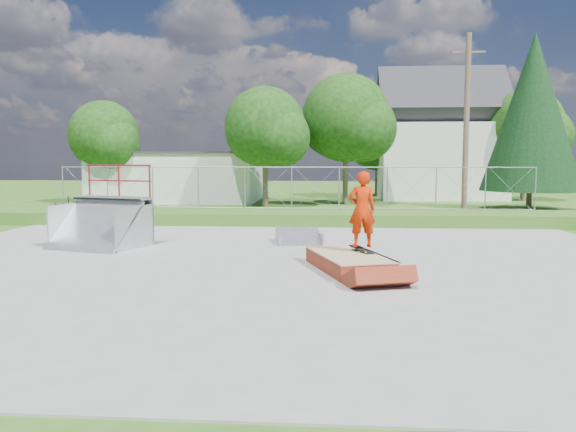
# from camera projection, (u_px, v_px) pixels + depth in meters

# --- Properties ---
(ground) EXTENTS (120.00, 120.00, 0.00)m
(ground) POSITION_uv_depth(u_px,v_px,m) (261.00, 267.00, 13.38)
(ground) COLOR #2A5919
(ground) RESTS_ON ground
(concrete_pad) EXTENTS (20.00, 16.00, 0.04)m
(concrete_pad) POSITION_uv_depth(u_px,v_px,m) (261.00, 266.00, 13.38)
(concrete_pad) COLOR gray
(concrete_pad) RESTS_ON ground
(grass_berm) EXTENTS (24.00, 3.00, 0.50)m
(grass_berm) POSITION_uv_depth(u_px,v_px,m) (290.00, 218.00, 22.79)
(grass_berm) COLOR #2A5919
(grass_berm) RESTS_ON ground
(grind_box) EXTENTS (2.08, 2.97, 0.40)m
(grind_box) POSITION_uv_depth(u_px,v_px,m) (349.00, 262.00, 12.91)
(grind_box) COLOR maroon
(grind_box) RESTS_ON concrete_pad
(quarter_pipe) EXTENTS (2.91, 2.67, 2.42)m
(quarter_pipe) POSITION_uv_depth(u_px,v_px,m) (98.00, 207.00, 16.20)
(quarter_pipe) COLOR #AAADB2
(quarter_pipe) RESTS_ON concrete_pad
(flat_bank_ramp) EXTENTS (1.59, 1.67, 0.41)m
(flat_bank_ramp) POSITION_uv_depth(u_px,v_px,m) (299.00, 237.00, 17.19)
(flat_bank_ramp) COLOR #AAADB2
(flat_bank_ramp) RESTS_ON concrete_pad
(skateboard) EXTENTS (0.59, 0.80, 0.13)m
(skateboard) POSITION_uv_depth(u_px,v_px,m) (361.00, 250.00, 13.18)
(skateboard) COLOR black
(skateboard) RESTS_ON grind_box
(skater) EXTENTS (0.70, 0.51, 1.78)m
(skater) POSITION_uv_depth(u_px,v_px,m) (362.00, 212.00, 13.09)
(skater) COLOR red
(skater) RESTS_ON grind_box
(concrete_stairs) EXTENTS (1.50, 1.60, 0.80)m
(concrete_stairs) POSITION_uv_depth(u_px,v_px,m) (79.00, 214.00, 22.62)
(concrete_stairs) COLOR gray
(concrete_stairs) RESTS_ON ground
(chain_link_fence) EXTENTS (20.00, 0.06, 1.80)m
(chain_link_fence) POSITION_uv_depth(u_px,v_px,m) (292.00, 188.00, 23.67)
(chain_link_fence) COLOR #919399
(chain_link_fence) RESTS_ON grass_berm
(utility_building_flat) EXTENTS (10.00, 6.00, 3.00)m
(utility_building_flat) POSITION_uv_depth(u_px,v_px,m) (179.00, 178.00, 35.67)
(utility_building_flat) COLOR silver
(utility_building_flat) RESTS_ON ground
(gable_house) EXTENTS (8.40, 6.08, 8.94)m
(gable_house) POSITION_uv_depth(u_px,v_px,m) (439.00, 142.00, 38.14)
(gable_house) COLOR silver
(gable_house) RESTS_ON ground
(utility_pole) EXTENTS (0.24, 0.24, 8.00)m
(utility_pole) POSITION_uv_depth(u_px,v_px,m) (466.00, 127.00, 24.34)
(utility_pole) COLOR brown
(utility_pole) RESTS_ON ground
(tree_left_near) EXTENTS (4.76, 4.48, 6.65)m
(tree_left_near) POSITION_uv_depth(u_px,v_px,m) (269.00, 130.00, 30.81)
(tree_left_near) COLOR brown
(tree_left_near) RESTS_ON ground
(tree_center) EXTENTS (5.44, 5.12, 7.60)m
(tree_center) POSITION_uv_depth(u_px,v_px,m) (351.00, 121.00, 32.37)
(tree_center) COLOR brown
(tree_center) RESTS_ON ground
(tree_left_far) EXTENTS (4.42, 4.16, 6.18)m
(tree_left_far) POSITION_uv_depth(u_px,v_px,m) (107.00, 138.00, 33.58)
(tree_left_far) COLOR brown
(tree_left_far) RESTS_ON ground
(tree_right_far) EXTENTS (5.10, 4.80, 7.12)m
(tree_right_far) POSITION_uv_depth(u_px,v_px,m) (531.00, 129.00, 35.52)
(tree_right_far) COLOR brown
(tree_right_far) RESTS_ON ground
(tree_back_mid) EXTENTS (4.08, 3.84, 5.70)m
(tree_back_mid) POSITION_uv_depth(u_px,v_px,m) (381.00, 146.00, 40.29)
(tree_back_mid) COLOR brown
(tree_back_mid) RESTS_ON ground
(conifer_tree) EXTENTS (5.04, 5.04, 9.10)m
(conifer_tree) POSITION_uv_depth(u_px,v_px,m) (533.00, 112.00, 28.87)
(conifer_tree) COLOR brown
(conifer_tree) RESTS_ON ground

